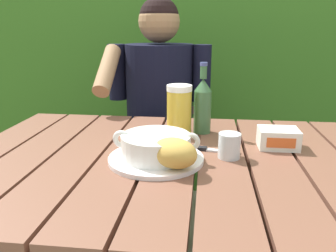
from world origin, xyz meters
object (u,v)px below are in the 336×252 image
(bread_roll, at_px, (174,153))
(beer_bottle, at_px, (203,105))
(person_eating, at_px, (158,107))
(serving_plate, at_px, (156,158))
(chair_near_diner, at_px, (164,142))
(butter_tub, at_px, (278,138))
(water_glass_small, at_px, (229,146))
(table_knife, at_px, (206,149))
(beer_glass, at_px, (180,110))
(soup_bowl, at_px, (156,145))

(bread_roll, xyz_separation_m, beer_bottle, (0.06, 0.34, 0.05))
(person_eating, distance_m, serving_plate, 0.70)
(chair_near_diner, relative_size, butter_tub, 8.03)
(water_glass_small, relative_size, table_knife, 0.42)
(butter_tub, bearing_deg, person_eating, 129.14)
(person_eating, distance_m, butter_tub, 0.71)
(chair_near_diner, xyz_separation_m, beer_glass, (0.14, -0.65, 0.34))
(serving_plate, distance_m, soup_bowl, 0.04)
(soup_bowl, xyz_separation_m, bread_roll, (0.06, -0.07, 0.01))
(bread_roll, height_order, water_glass_small, bread_roll)
(beer_glass, height_order, beer_bottle, beer_bottle)
(person_eating, relative_size, butter_tub, 10.39)
(beer_bottle, bearing_deg, bread_roll, -100.63)
(water_glass_small, distance_m, butter_tub, 0.18)
(table_knife, bearing_deg, butter_tub, 13.36)
(serving_plate, bearing_deg, beer_bottle, 66.28)
(beer_glass, xyz_separation_m, table_knife, (0.09, -0.15, -0.08))
(beer_glass, distance_m, table_knife, 0.19)
(beer_bottle, distance_m, table_knife, 0.20)
(butter_tub, bearing_deg, serving_plate, -157.48)
(chair_near_diner, distance_m, beer_glass, 0.75)
(soup_bowl, xyz_separation_m, butter_tub, (0.35, 0.15, -0.02))
(chair_near_diner, xyz_separation_m, water_glass_small, (0.29, -0.85, 0.29))
(serving_plate, bearing_deg, butter_tub, 22.52)
(bread_roll, height_order, beer_glass, beer_glass)
(beer_glass, height_order, water_glass_small, beer_glass)
(serving_plate, relative_size, soup_bowl, 1.09)
(table_knife, bearing_deg, water_glass_small, -37.10)
(bread_roll, distance_m, butter_tub, 0.36)
(person_eating, relative_size, table_knife, 7.30)
(serving_plate, bearing_deg, bread_roll, -49.40)
(butter_tub, bearing_deg, soup_bowl, -157.48)
(person_eating, xyz_separation_m, serving_plate, (0.10, -0.69, 0.02))
(beer_bottle, xyz_separation_m, butter_tub, (0.23, -0.13, -0.07))
(chair_near_diner, bearing_deg, beer_glass, -77.92)
(bread_roll, xyz_separation_m, water_glass_small, (0.14, 0.11, -0.01))
(beer_bottle, distance_m, butter_tub, 0.27)
(serving_plate, distance_m, table_knife, 0.16)
(soup_bowl, relative_size, beer_glass, 1.41)
(soup_bowl, bearing_deg, chair_near_diner, 95.95)
(bread_roll, distance_m, table_knife, 0.18)
(person_eating, relative_size, beer_glass, 7.19)
(person_eating, height_order, butter_tub, person_eating)
(chair_near_diner, distance_m, table_knife, 0.87)
(beer_bottle, bearing_deg, water_glass_small, -70.70)
(chair_near_diner, bearing_deg, beer_bottle, -71.02)
(person_eating, xyz_separation_m, beer_glass, (0.14, -0.45, 0.10))
(beer_bottle, xyz_separation_m, water_glass_small, (0.08, -0.23, -0.06))
(serving_plate, bearing_deg, table_knife, 34.99)
(water_glass_small, distance_m, table_knife, 0.09)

